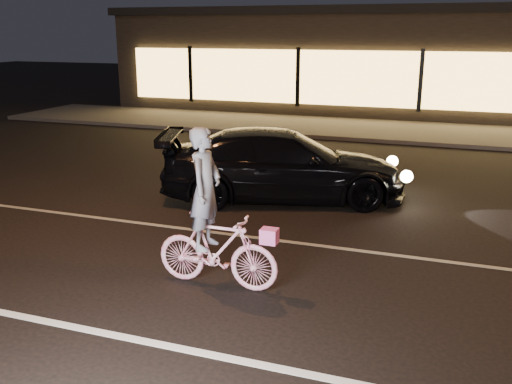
% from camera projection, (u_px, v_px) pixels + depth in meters
% --- Properties ---
extents(ground, '(90.00, 90.00, 0.00)m').
position_uv_depth(ground, '(321.00, 306.00, 7.14)').
color(ground, black).
rests_on(ground, ground).
extents(lane_stripe_near, '(60.00, 0.12, 0.01)m').
position_uv_depth(lane_stripe_near, '(287.00, 370.00, 5.78)').
color(lane_stripe_near, silver).
rests_on(lane_stripe_near, ground).
extents(lane_stripe_far, '(60.00, 0.10, 0.01)m').
position_uv_depth(lane_stripe_far, '(351.00, 250.00, 8.95)').
color(lane_stripe_far, gray).
rests_on(lane_stripe_far, ground).
extents(sidewalk, '(30.00, 4.00, 0.12)m').
position_uv_depth(sidewalk, '(413.00, 132.00, 18.89)').
color(sidewalk, '#383533').
rests_on(sidewalk, ground).
extents(storefront, '(25.40, 8.42, 4.20)m').
position_uv_depth(storefront, '(429.00, 59.00, 23.72)').
color(storefront, black).
rests_on(storefront, ground).
extents(cyclist, '(1.71, 0.59, 2.15)m').
position_uv_depth(cyclist, '(214.00, 232.00, 7.51)').
color(cyclist, '#FF4D8E').
rests_on(cyclist, ground).
extents(sedan, '(5.25, 3.43, 1.41)m').
position_uv_depth(sedan, '(283.00, 165.00, 11.46)').
color(sedan, black).
rests_on(sedan, ground).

